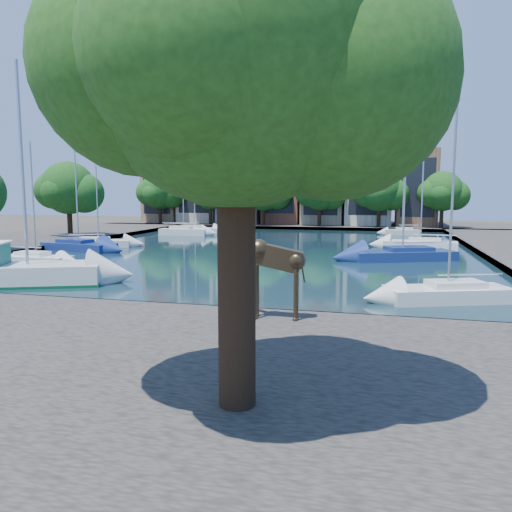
{
  "coord_description": "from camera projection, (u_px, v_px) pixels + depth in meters",
  "views": [
    {
      "loc": [
        10.42,
        -18.91,
        5.05
      ],
      "look_at": [
        5.63,
        0.06,
        2.57
      ],
      "focal_mm": 35.0,
      "sensor_mm": 36.0,
      "label": 1
    }
  ],
  "objects": [
    {
      "name": "left_quay",
      "position": [
        21.0,
        241.0,
        50.48
      ],
      "size": [
        14.0,
        52.0,
        0.5
      ],
      "primitive_type": "cube",
      "color": "#46423D",
      "rests_on": "ground"
    },
    {
      "name": "townhouse_west_mid",
      "position": [
        203.0,
        172.0,
        78.3
      ],
      "size": [
        5.94,
        9.18,
        16.79
      ],
      "color": "beige",
      "rests_on": "far_quay"
    },
    {
      "name": "sailboat_right_c",
      "position": [
        420.0,
        243.0,
        44.55
      ],
      "size": [
        6.49,
        2.9,
        8.33
      ],
      "color": "silver",
      "rests_on": "water_basin"
    },
    {
      "name": "plane_tree",
      "position": [
        241.0,
        60.0,
        9.88
      ],
      "size": [
        8.32,
        6.4,
        10.62
      ],
      "color": "#332114",
      "rests_on": "near_quay"
    },
    {
      "name": "sailboat_left_b",
      "position": [
        79.0,
        244.0,
        43.19
      ],
      "size": [
        7.05,
        3.6,
        11.6
      ],
      "color": "navy",
      "rests_on": "water_basin"
    },
    {
      "name": "far_tree_far_east",
      "position": [
        443.0,
        193.0,
        64.9
      ],
      "size": [
        6.76,
        5.2,
        7.36
      ],
      "color": "#332114",
      "rests_on": "far_quay"
    },
    {
      "name": "sailboat_right_b",
      "position": [
        403.0,
        253.0,
        37.15
      ],
      "size": [
        8.01,
        5.37,
        11.93
      ],
      "color": "navy",
      "rests_on": "water_basin"
    },
    {
      "name": "sailboat_right_d",
      "position": [
        402.0,
        231.0,
        59.41
      ],
      "size": [
        4.38,
        2.16,
        7.19
      ],
      "color": "silver",
      "rests_on": "water_basin"
    },
    {
      "name": "giraffe_statue",
      "position": [
        270.0,
        257.0,
        17.96
      ],
      "size": [
        3.24,
        0.64,
        4.62
      ],
      "color": "#34291A",
      "rests_on": "near_quay"
    },
    {
      "name": "sailboat_left_a",
      "position": [
        36.0,
        258.0,
        34.37
      ],
      "size": [
        5.03,
        1.94,
        8.43
      ],
      "color": "silver",
      "rests_on": "water_basin"
    },
    {
      "name": "far_quay",
      "position": [
        310.0,
        225.0,
        75.19
      ],
      "size": [
        60.0,
        16.0,
        0.5
      ],
      "primitive_type": "cube",
      "color": "#46423D",
      "rests_on": "ground"
    },
    {
      "name": "townhouse_east_mid",
      "position": [
        370.0,
        172.0,
        72.13
      ],
      "size": [
        6.43,
        9.18,
        16.65
      ],
      "color": "beige",
      "rests_on": "far_quay"
    },
    {
      "name": "ground",
      "position": [
        128.0,
        312.0,
        21.36
      ],
      "size": [
        160.0,
        160.0,
        0.0
      ],
      "primitive_type": "plane",
      "color": "#38332B",
      "rests_on": "ground"
    },
    {
      "name": "far_tree_east",
      "position": [
        380.0,
        191.0,
        66.82
      ],
      "size": [
        7.54,
        5.8,
        7.84
      ],
      "color": "#332114",
      "rests_on": "far_quay"
    },
    {
      "name": "far_tree_mid_east",
      "position": [
        320.0,
        192.0,
        68.77
      ],
      "size": [
        7.02,
        5.4,
        7.52
      ],
      "color": "#332114",
      "rests_on": "far_quay"
    },
    {
      "name": "townhouse_west_inner",
      "position": [
        243.0,
        178.0,
        76.84
      ],
      "size": [
        6.43,
        9.18,
        15.15
      ],
      "color": "beige",
      "rests_on": "far_quay"
    },
    {
      "name": "townhouse_east_inner",
      "position": [
        325.0,
        175.0,
        73.75
      ],
      "size": [
        5.94,
        9.18,
        15.79
      ],
      "color": "tan",
      "rests_on": "far_quay"
    },
    {
      "name": "side_tree_left_far",
      "position": [
        69.0,
        190.0,
        52.92
      ],
      "size": [
        7.28,
        5.6,
        7.88
      ],
      "color": "#332114",
      "rests_on": "left_quay"
    },
    {
      "name": "townhouse_center",
      "position": [
        285.0,
        171.0,
        75.13
      ],
      "size": [
        5.44,
        9.18,
        16.93
      ],
      "color": "brown",
      "rests_on": "far_quay"
    },
    {
      "name": "sailboat_left_d",
      "position": [
        184.0,
        230.0,
        58.97
      ],
      "size": [
        5.74,
        2.34,
        10.81
      ],
      "color": "silver",
      "rests_on": "water_basin"
    },
    {
      "name": "far_tree_mid_west",
      "position": [
        264.0,
        191.0,
        70.69
      ],
      "size": [
        7.8,
        6.0,
        8.0
      ],
      "color": "#332114",
      "rests_on": "far_quay"
    },
    {
      "name": "water_basin",
      "position": [
        260.0,
        249.0,
        44.44
      ],
      "size": [
        38.0,
        50.0,
        0.08
      ],
      "primitive_type": "cube",
      "color": "black",
      "rests_on": "ground"
    },
    {
      "name": "far_tree_far_west",
      "position": [
        160.0,
        192.0,
        74.59
      ],
      "size": [
        7.28,
        5.6,
        7.68
      ],
      "color": "#332114",
      "rests_on": "far_quay"
    },
    {
      "name": "sailboat_left_c",
      "position": [
        99.0,
        242.0,
        46.23
      ],
      "size": [
        6.21,
        3.73,
        9.26
      ],
      "color": "silver",
      "rests_on": "water_basin"
    },
    {
      "name": "far_tree_west",
      "position": [
        211.0,
        193.0,
        72.66
      ],
      "size": [
        6.76,
        5.2,
        7.36
      ],
      "color": "#332114",
      "rests_on": "far_quay"
    },
    {
      "name": "townhouse_east_end",
      "position": [
        416.0,
        178.0,
        70.68
      ],
      "size": [
        5.44,
        9.18,
        14.43
      ],
      "color": "brown",
      "rests_on": "far_quay"
    },
    {
      "name": "near_quay",
      "position": [
        11.0,
        358.0,
        14.59
      ],
      "size": [
        50.0,
        14.0,
        0.5
      ],
      "primitive_type": "cube",
      "color": "#46423D",
      "rests_on": "ground"
    },
    {
      "name": "townhouse_west_end",
      "position": [
        168.0,
        178.0,
        79.87
      ],
      "size": [
        5.44,
        9.18,
        14.93
      ],
      "color": "#967352",
      "rests_on": "far_quay"
    },
    {
      "name": "sailboat_right_a",
      "position": [
        448.0,
        290.0,
        22.94
      ],
      "size": [
        5.95,
        3.82,
        9.13
      ],
      "color": "silver",
      "rests_on": "water_basin"
    },
    {
      "name": "sailboat_left_e",
      "position": [
        195.0,
        229.0,
        61.72
      ],
      "size": [
        6.15,
        2.75,
        9.6
      ],
      "color": "silver",
      "rests_on": "water_basin"
    }
  ]
}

